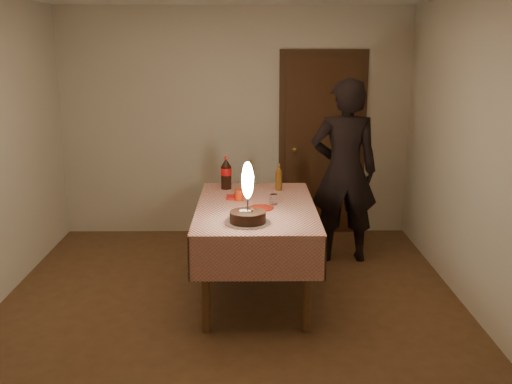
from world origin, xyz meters
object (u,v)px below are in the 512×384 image
red_plate (261,208)px  amber_bottle_left (250,174)px  red_cup (239,195)px  photographer (344,171)px  birthday_cake (248,209)px  clear_cup (274,199)px  dining_table (256,217)px  amber_bottle_right (279,178)px  cola_bottle (226,173)px

red_plate → amber_bottle_left: bearing=96.1°
red_cup → photographer: 1.27m
red_cup → photographer: photographer is taller
birthday_cake → red_cup: 0.70m
birthday_cake → clear_cup: bearing=68.2°
dining_table → photographer: size_ratio=0.92×
photographer → amber_bottle_right: bearing=-154.5°
dining_table → birthday_cake: size_ratio=3.54×
dining_table → amber_bottle_left: amber_bottle_left is taller
red_plate → cola_bottle: bearing=114.2°
red_plate → red_cup: red_cup is taller
amber_bottle_left → clear_cup: bearing=-74.1°
birthday_cake → red_plate: bearing=75.3°
red_plate → clear_cup: 0.18m
red_plate → amber_bottle_right: size_ratio=0.86×
clear_cup → red_plate: bearing=-129.6°
clear_cup → birthday_cake: bearing=-111.8°
cola_bottle → amber_bottle_left: (0.23, 0.14, -0.03)m
dining_table → birthday_cake: (-0.07, -0.52, 0.22)m
clear_cup → amber_bottle_right: 0.53m
red_cup → birthday_cake: bearing=-83.6°
birthday_cake → cola_bottle: (-0.21, 1.14, 0.04)m
red_plate → cola_bottle: cola_bottle is taller
dining_table → red_plate: bearing=-66.9°
red_plate → red_cup: bearing=125.3°
amber_bottle_left → dining_table: bearing=-86.2°
amber_bottle_right → red_plate: bearing=-105.4°
birthday_cake → red_cup: bearing=96.4°
clear_cup → photographer: bearing=48.6°
birthday_cake → clear_cup: (0.22, 0.56, -0.07)m
photographer → red_cup: bearing=-145.7°
dining_table → cola_bottle: 0.73m
red_cup → amber_bottle_right: 0.54m
dining_table → clear_cup: size_ratio=19.11×
photographer → dining_table: bearing=-135.6°
red_cup → amber_bottle_left: (0.10, 0.59, 0.07)m
birthday_cake → amber_bottle_left: birthday_cake is taller
red_cup → amber_bottle_left: bearing=80.7°
amber_bottle_left → amber_bottle_right: bearing=-36.1°
amber_bottle_left → photographer: (0.95, 0.12, -0.00)m
dining_table → amber_bottle_left: (-0.05, 0.76, 0.23)m
dining_table → red_plate: size_ratio=7.82×
dining_table → red_plate: 0.16m
amber_bottle_right → dining_table: bearing=-111.8°
cola_bottle → photographer: (1.18, 0.26, -0.04)m
birthday_cake → red_plate: size_ratio=2.21×
clear_cup → amber_bottle_left: 0.75m
photographer → clear_cup: bearing=-131.4°
red_cup → amber_bottle_left: 0.60m
cola_bottle → amber_bottle_right: size_ratio=1.25×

